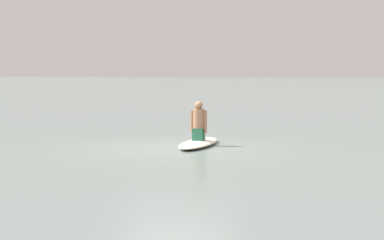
{
  "coord_description": "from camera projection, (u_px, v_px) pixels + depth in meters",
  "views": [
    {
      "loc": [
        -13.72,
        -5.22,
        1.8
      ],
      "look_at": [
        0.86,
        -0.13,
        0.63
      ],
      "focal_mm": 59.41,
      "sensor_mm": 36.0,
      "label": 1
    }
  ],
  "objects": [
    {
      "name": "ground_plane",
      "position": [
        175.0,
        149.0,
        14.77
      ],
      "size": [
        400.0,
        400.0,
        0.0
      ],
      "primitive_type": "plane",
      "color": "slate"
    },
    {
      "name": "person_paddler",
      "position": [
        199.0,
        123.0,
        15.46
      ],
      "size": [
        0.33,
        0.42,
        0.95
      ],
      "rotation": [
        0.0,
        0.0,
        0.07
      ],
      "color": "#26664C",
      "rests_on": "surfboard"
    },
    {
      "name": "surfboard",
      "position": [
        199.0,
        143.0,
        15.5
      ],
      "size": [
        2.65,
        0.92,
        0.14
      ],
      "primitive_type": "ellipsoid",
      "rotation": [
        0.0,
        0.0,
        0.07
      ],
      "color": "silver",
      "rests_on": "ground"
    }
  ]
}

